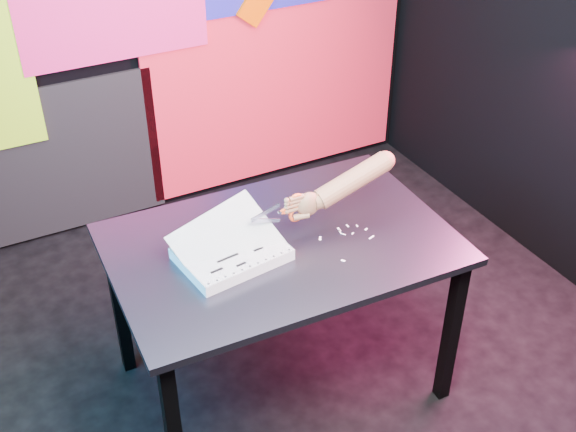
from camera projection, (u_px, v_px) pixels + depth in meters
room at (301, 81)px, 2.46m from camera, size 3.01×3.01×2.71m
backdrop at (177, 47)px, 3.78m from camera, size 2.88×0.05×2.08m
work_table at (281, 258)px, 2.76m from camera, size 1.30×0.90×0.75m
printout_stack at (232, 253)px, 2.61m from camera, size 0.42×0.32×0.20m
scissors at (293, 209)px, 2.66m from camera, size 0.22×0.01×0.12m
hand_forearm at (345, 184)px, 2.72m from camera, size 0.46×0.09×0.19m
paper_clippings at (346, 235)px, 2.74m from camera, size 0.20×0.20×0.00m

